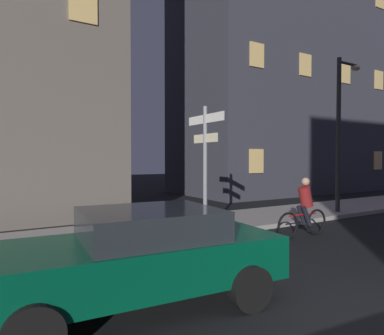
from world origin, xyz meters
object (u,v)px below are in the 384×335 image
object	(u,v)px
street_lamp	(341,122)
signpost	(205,156)
car_far_oncoming	(139,254)
cyclist	(304,209)

from	to	relation	value
street_lamp	signpost	bearing A→B (deg)	-178.63
car_far_oncoming	signpost	bearing A→B (deg)	45.35
street_lamp	cyclist	size ratio (longest dim) A/B	3.15
car_far_oncoming	cyclist	distance (m)	5.76
street_lamp	car_far_oncoming	size ratio (longest dim) A/B	1.32
street_lamp	cyclist	world-z (taller)	street_lamp
signpost	car_far_oncoming	size ratio (longest dim) A/B	0.79
signpost	car_far_oncoming	xyz separation A→B (m)	(-3.34, -3.38, -1.45)
signpost	cyclist	size ratio (longest dim) A/B	1.89
street_lamp	cyclist	xyz separation A→B (m)	(-4.04, -1.77, -2.76)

